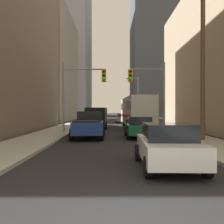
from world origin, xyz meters
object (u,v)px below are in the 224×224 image
(sedan_white, at_px, (168,145))
(traffic_signal_near_left, at_px, (82,86))
(pickup_truck_blue, at_px, (89,125))
(cargo_van_black, at_px, (97,117))
(sedan_navy, at_px, (99,120))
(sedan_green, at_px, (139,127))
(traffic_signal_near_right, at_px, (149,86))
(sedan_grey, at_px, (123,118))
(city_bus, at_px, (136,111))

(sedan_white, distance_m, traffic_signal_near_left, 13.96)
(pickup_truck_blue, xyz_separation_m, sedan_white, (3.49, -9.99, -0.16))
(pickup_truck_blue, xyz_separation_m, traffic_signal_near_left, (-0.81, 2.89, 3.10))
(cargo_van_black, bearing_deg, sedan_navy, 90.21)
(sedan_green, bearing_deg, cargo_van_black, 110.39)
(sedan_navy, relative_size, traffic_signal_near_right, 0.70)
(cargo_van_black, relative_size, sedan_grey, 1.24)
(traffic_signal_near_left, bearing_deg, traffic_signal_near_right, -0.00)
(sedan_grey, bearing_deg, city_bus, -85.60)
(cargo_van_black, distance_m, sedan_navy, 5.43)
(city_bus, height_order, sedan_white, city_bus)
(traffic_signal_near_right, bearing_deg, sedan_white, -95.54)
(sedan_navy, relative_size, traffic_signal_near_left, 0.70)
(pickup_truck_blue, bearing_deg, sedan_grey, 81.22)
(sedan_navy, bearing_deg, traffic_signal_near_right, -68.62)
(traffic_signal_near_right, bearing_deg, sedan_navy, 111.38)
(sedan_white, xyz_separation_m, sedan_grey, (0.00, 32.63, 0.00))
(traffic_signal_near_left, xyz_separation_m, traffic_signal_near_right, (5.55, -0.00, -0.03))
(pickup_truck_blue, bearing_deg, sedan_white, -70.72)
(city_bus, distance_m, pickup_truck_blue, 11.27)
(sedan_white, height_order, traffic_signal_near_right, traffic_signal_near_right)
(sedan_navy, bearing_deg, sedan_white, -82.14)
(sedan_white, relative_size, traffic_signal_near_right, 0.71)
(sedan_navy, bearing_deg, city_bus, -45.96)
(city_bus, distance_m, traffic_signal_near_right, 7.72)
(cargo_van_black, bearing_deg, city_bus, 11.41)
(sedan_grey, bearing_deg, sedan_navy, -113.75)
(city_bus, height_order, pickup_truck_blue, city_bus)
(city_bus, xyz_separation_m, sedan_navy, (-4.38, 4.53, -1.16))
(city_bus, height_order, sedan_navy, city_bus)
(sedan_navy, height_order, traffic_signal_near_left, traffic_signal_near_left)
(city_bus, relative_size, sedan_grey, 2.72)
(cargo_van_black, distance_m, traffic_signal_near_right, 8.48)
(cargo_van_black, distance_m, sedan_white, 19.73)
(sedan_white, xyz_separation_m, sedan_navy, (-3.43, 24.83, 0.00))
(sedan_grey, bearing_deg, pickup_truck_blue, -98.78)
(pickup_truck_blue, distance_m, sedan_white, 10.58)
(city_bus, distance_m, sedan_green, 10.48)
(sedan_white, bearing_deg, sedan_navy, 97.86)
(pickup_truck_blue, height_order, cargo_van_black, cargo_van_black)
(sedan_navy, xyz_separation_m, traffic_signal_near_right, (4.68, -11.95, 3.24))
(city_bus, height_order, traffic_signal_near_left, traffic_signal_near_left)
(pickup_truck_blue, relative_size, sedan_navy, 1.29)
(traffic_signal_near_left, bearing_deg, pickup_truck_blue, -74.39)
(sedan_navy, bearing_deg, pickup_truck_blue, -90.25)
(sedan_white, bearing_deg, sedan_grey, 90.00)
(cargo_van_black, bearing_deg, sedan_white, -80.04)
(sedan_grey, bearing_deg, traffic_signal_near_right, -86.39)
(city_bus, height_order, traffic_signal_near_right, traffic_signal_near_right)
(pickup_truck_blue, height_order, sedan_white, pickup_truck_blue)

